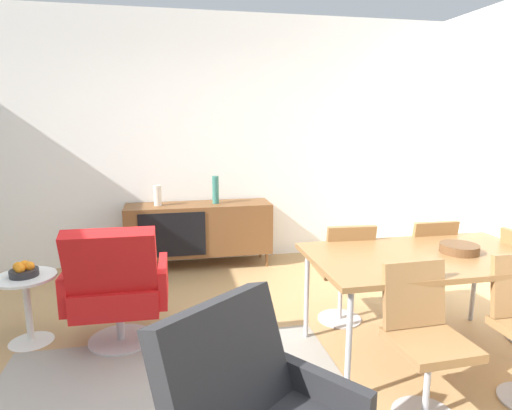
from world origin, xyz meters
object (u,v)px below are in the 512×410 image
(wooden_bowl_on_table, at_px, (459,249))
(side_table_round, at_px, (27,301))
(dining_chair_front_left, at_px, (424,335))
(dining_chair_back_right, at_px, (423,263))
(vase_sculptural_dark, at_px, (216,190))
(vase_cobalt, at_px, (158,196))
(lounge_chair_red, at_px, (116,286))
(sideboard, at_px, (199,228))
(dining_chair_back_left, at_px, (344,268))
(dining_table, at_px, (426,260))
(fruit_bowl, at_px, (24,270))

(wooden_bowl_on_table, bearing_deg, side_table_round, 165.98)
(dining_chair_front_left, bearing_deg, dining_chair_back_right, 57.88)
(vase_sculptural_dark, xyz_separation_m, dining_chair_back_right, (1.55, -1.65, -0.40))
(vase_cobalt, distance_m, lounge_chair_red, 1.72)
(dining_chair_front_left, distance_m, dining_chair_back_right, 1.32)
(dining_chair_front_left, height_order, dining_chair_back_right, same)
(sideboard, xyz_separation_m, lounge_chair_red, (-0.71, -1.65, 0.03))
(vase_sculptural_dark, xyz_separation_m, dining_chair_back_left, (0.84, -1.65, -0.40))
(vase_cobalt, height_order, side_table_round, vase_cobalt)
(side_table_round, bearing_deg, wooden_bowl_on_table, -14.02)
(vase_sculptural_dark, distance_m, dining_chair_back_left, 1.89)
(dining_table, relative_size, lounge_chair_red, 1.69)
(vase_sculptural_dark, distance_m, side_table_round, 2.22)
(fruit_bowl, bearing_deg, vase_cobalt, 57.19)
(side_table_round, bearing_deg, lounge_chair_red, -16.06)
(dining_table, bearing_deg, dining_chair_front_left, -122.20)
(wooden_bowl_on_table, distance_m, fruit_bowl, 3.11)
(wooden_bowl_on_table, relative_size, dining_chair_back_left, 0.30)
(lounge_chair_red, bearing_deg, side_table_round, 163.94)
(side_table_round, xyz_separation_m, fruit_bowl, (-0.00, 0.00, 0.24))
(dining_table, distance_m, dining_chair_front_left, 0.70)
(sideboard, xyz_separation_m, dining_table, (1.39, -2.20, 0.26))
(lounge_chair_red, relative_size, fruit_bowl, 4.73)
(dining_chair_front_left, xyz_separation_m, fruit_bowl, (-2.42, 1.30, 0.09))
(sideboard, xyz_separation_m, side_table_round, (-1.38, -1.46, -0.12))
(lounge_chair_red, xyz_separation_m, side_table_round, (-0.66, 0.19, -0.15))
(wooden_bowl_on_table, relative_size, dining_chair_front_left, 0.30)
(vase_cobalt, height_order, dining_chair_back_left, vase_cobalt)
(vase_cobalt, relative_size, side_table_round, 0.43)
(vase_sculptural_dark, relative_size, dining_chair_back_right, 0.36)
(dining_chair_back_right, bearing_deg, dining_chair_front_left, -122.12)
(sideboard, bearing_deg, lounge_chair_red, -113.40)
(sideboard, relative_size, vase_sculptural_dark, 5.22)
(vase_sculptural_dark, xyz_separation_m, fruit_bowl, (-1.57, -1.46, -0.31))
(dining_chair_front_left, relative_size, dining_chair_back_right, 1.00)
(dining_table, bearing_deg, dining_chair_back_left, 122.35)
(sideboard, bearing_deg, dining_table, -57.71)
(dining_chair_back_right, relative_size, side_table_round, 1.65)
(dining_chair_front_left, bearing_deg, vase_cobalt, 118.14)
(side_table_round, bearing_deg, sideboard, 46.66)
(dining_table, bearing_deg, sideboard, 122.29)
(vase_sculptural_dark, distance_m, dining_chair_front_left, 2.92)
(dining_chair_back_right, distance_m, lounge_chair_red, 2.46)
(dining_table, relative_size, dining_chair_back_left, 1.87)
(vase_cobalt, relative_size, wooden_bowl_on_table, 0.85)
(dining_chair_back_left, distance_m, fruit_bowl, 2.43)
(dining_table, relative_size, dining_chair_back_right, 1.87)
(wooden_bowl_on_table, distance_m, lounge_chair_red, 2.43)
(dining_chair_back_left, relative_size, side_table_round, 1.65)
(wooden_bowl_on_table, height_order, fruit_bowl, wooden_bowl_on_table)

